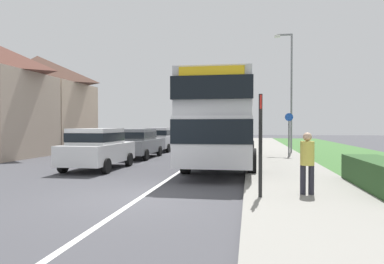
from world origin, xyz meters
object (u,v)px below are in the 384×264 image
at_px(parked_car_white, 98,147).
at_px(street_lamp_mid, 290,85).
at_px(cycle_route_sign, 289,133).
at_px(parked_car_grey, 138,142).
at_px(bus_stop_sign, 260,138).
at_px(street_lamp_near, 384,11).
at_px(parked_car_silver, 160,138).
at_px(pedestrian_at_stop, 307,160).
at_px(parked_car_black, 175,136).
at_px(double_decker_bus, 224,119).

relative_size(parked_car_white, street_lamp_mid, 0.53).
bearing_deg(cycle_route_sign, street_lamp_mid, 83.07).
xyz_separation_m(parked_car_grey, cycle_route_sign, (8.37, 0.92, 0.52)).
xyz_separation_m(bus_stop_sign, street_lamp_near, (2.09, -1.79, 2.34)).
xyz_separation_m(parked_car_white, parked_car_grey, (0.03, 5.15, -0.03)).
height_order(parked_car_silver, pedestrian_at_stop, same).
bearing_deg(street_lamp_near, parked_car_black, 111.00).
height_order(parked_car_black, street_lamp_near, street_lamp_near).
xyz_separation_m(parked_car_white, bus_stop_sign, (6.52, -5.13, 0.60)).
bearing_deg(double_decker_bus, parked_car_grey, 152.50).
distance_m(double_decker_bus, cycle_route_sign, 4.90).
xyz_separation_m(parked_car_black, street_lamp_near, (8.72, -22.71, 2.98)).
distance_m(cycle_route_sign, street_lamp_mid, 4.41).
height_order(parked_car_black, bus_stop_sign, bus_stop_sign).
relative_size(parked_car_white, bus_stop_sign, 1.57).
xyz_separation_m(parked_car_white, street_lamp_near, (8.61, -6.92, 2.94)).
height_order(parked_car_white, parked_car_black, parked_car_white).
relative_size(cycle_route_sign, street_lamp_near, 0.38).
distance_m(parked_car_white, pedestrian_at_stop, 8.96).
relative_size(bus_stop_sign, street_lamp_near, 0.39).
bearing_deg(bus_stop_sign, street_lamp_mid, 81.03).
relative_size(parked_car_black, bus_stop_sign, 1.50).
xyz_separation_m(double_decker_bus, pedestrian_at_stop, (2.58, -7.11, -1.17)).
distance_m(parked_car_silver, street_lamp_mid, 9.58).
xyz_separation_m(parked_car_grey, pedestrian_at_stop, (7.65, -9.75, 0.07)).
bearing_deg(parked_car_white, parked_car_grey, 89.68).
distance_m(double_decker_bus, street_lamp_near, 10.20).
bearing_deg(parked_car_grey, parked_car_silver, 90.82).
height_order(parked_car_white, street_lamp_mid, street_lamp_mid).
bearing_deg(cycle_route_sign, parked_car_white, -144.19).
xyz_separation_m(parked_car_white, pedestrian_at_stop, (7.68, -4.61, 0.04)).
bearing_deg(pedestrian_at_stop, street_lamp_mid, 85.42).
distance_m(parked_car_white, cycle_route_sign, 10.37).
bearing_deg(parked_car_grey, cycle_route_sign, 6.25).
distance_m(bus_stop_sign, street_lamp_mid, 14.89).
bearing_deg(parked_car_silver, pedestrian_at_stop, -62.89).
bearing_deg(bus_stop_sign, double_decker_bus, 100.46).
bearing_deg(double_decker_bus, pedestrian_at_stop, -70.08).
relative_size(parked_car_black, street_lamp_mid, 0.51).
distance_m(parked_car_white, parked_car_silver, 10.50).
relative_size(double_decker_bus, parked_car_white, 2.80).
relative_size(parked_car_silver, cycle_route_sign, 1.70).
bearing_deg(cycle_route_sign, parked_car_grey, -173.75).
height_order(double_decker_bus, bus_stop_sign, double_decker_bus).
distance_m(pedestrian_at_stop, cycle_route_sign, 10.70).
xyz_separation_m(parked_car_white, parked_car_black, (-0.11, 15.79, -0.03)).
height_order(parked_car_black, cycle_route_sign, cycle_route_sign).
bearing_deg(pedestrian_at_stop, parked_car_black, 110.91).
height_order(street_lamp_near, street_lamp_mid, street_lamp_mid).
bearing_deg(street_lamp_mid, parked_car_silver, 172.29).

